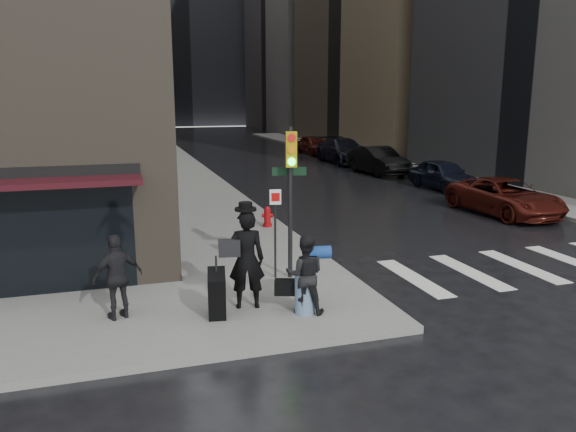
# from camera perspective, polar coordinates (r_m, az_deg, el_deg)

# --- Properties ---
(ground) EXTENTS (140.00, 140.00, 0.00)m
(ground) POSITION_cam_1_polar(r_m,az_deg,el_deg) (11.95, 0.17, -9.31)
(ground) COLOR black
(ground) RESTS_ON ground
(sidewalk_left) EXTENTS (4.00, 50.00, 0.15)m
(sidewalk_left) POSITION_cam_1_polar(r_m,az_deg,el_deg) (38.00, -12.26, 5.36)
(sidewalk_left) COLOR slate
(sidewalk_left) RESTS_ON ground
(sidewalk_right) EXTENTS (3.00, 50.00, 0.15)m
(sidewalk_right) POSITION_cam_1_polar(r_m,az_deg,el_deg) (41.44, 6.75, 6.09)
(sidewalk_right) COLOR slate
(sidewalk_right) RESTS_ON ground
(crosswalk) EXTENTS (8.50, 3.00, 0.01)m
(crosswalk) POSITION_cam_1_polar(r_m,az_deg,el_deg) (16.48, 24.80, -4.38)
(crosswalk) COLOR silver
(crosswalk) RESTS_ON ground
(bldg_left_far) EXTENTS (22.00, 20.00, 26.00)m
(bldg_left_far) POSITION_cam_1_polar(r_m,az_deg,el_deg) (73.75, -26.09, 17.67)
(bldg_left_far) COLOR #57281D
(bldg_left_far) RESTS_ON ground
(bldg_right_far) EXTENTS (22.00, 20.00, 25.00)m
(bldg_right_far) POSITION_cam_1_polar(r_m,az_deg,el_deg) (75.07, 6.05, 18.28)
(bldg_right_far) COLOR slate
(bldg_right_far) RESTS_ON ground
(bldg_distant) EXTENTS (40.00, 12.00, 32.00)m
(bldg_distant) POSITION_cam_1_polar(r_m,az_deg,el_deg) (89.86, -11.95, 19.31)
(bldg_distant) COLOR slate
(bldg_distant) RESTS_ON ground
(man_overcoat) EXTENTS (1.31, 1.07, 2.22)m
(man_overcoat) POSITION_cam_1_polar(r_m,az_deg,el_deg) (11.22, -4.86, -4.96)
(man_overcoat) COLOR black
(man_overcoat) RESTS_ON ground
(man_jeans) EXTENTS (1.10, 0.88, 1.59)m
(man_jeans) POSITION_cam_1_polar(r_m,az_deg,el_deg) (11.04, 1.71, -5.94)
(man_jeans) COLOR black
(man_jeans) RESTS_ON ground
(man_greycoat) EXTENTS (1.06, 0.73, 1.67)m
(man_greycoat) POSITION_cam_1_polar(r_m,az_deg,el_deg) (11.25, -16.92, -5.93)
(man_greycoat) COLOR black
(man_greycoat) RESTS_ON ground
(traffic_light) EXTENTS (0.87, 0.49, 3.53)m
(traffic_light) POSITION_cam_1_polar(r_m,az_deg,el_deg) (12.81, 0.13, 3.41)
(traffic_light) COLOR black
(traffic_light) RESTS_ON ground
(fire_hydrant) EXTENTS (0.39, 0.30, 0.67)m
(fire_hydrant) POSITION_cam_1_polar(r_m,az_deg,el_deg) (18.43, -2.11, -0.16)
(fire_hydrant) COLOR #98090E
(fire_hydrant) RESTS_ON ground
(parked_car_0) EXTENTS (2.47, 4.95, 1.35)m
(parked_car_0) POSITION_cam_1_polar(r_m,az_deg,el_deg) (22.45, 21.16, 1.83)
(parked_car_0) COLOR #45130D
(parked_car_0) RESTS_ON ground
(parked_car_1) EXTENTS (1.82, 4.21, 1.41)m
(parked_car_1) POSITION_cam_1_polar(r_m,az_deg,el_deg) (27.63, 15.50, 4.07)
(parked_car_1) COLOR black
(parked_car_1) RESTS_ON ground
(parked_car_2) EXTENTS (1.92, 4.80, 1.55)m
(parked_car_2) POSITION_cam_1_polar(r_m,az_deg,el_deg) (32.28, 9.13, 5.58)
(parked_car_2) COLOR black
(parked_car_2) RESTS_ON ground
(parked_car_3) EXTENTS (2.33, 5.61, 1.62)m
(parked_car_3) POSITION_cam_1_polar(r_m,az_deg,el_deg) (37.57, 5.63, 6.63)
(parked_car_3) COLOR black
(parked_car_3) RESTS_ON ground
(parked_car_4) EXTENTS (1.91, 4.31, 1.44)m
(parked_car_4) POSITION_cam_1_polar(r_m,az_deg,el_deg) (42.89, 2.65, 7.23)
(parked_car_4) COLOR #40110C
(parked_car_4) RESTS_ON ground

